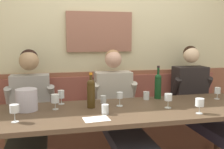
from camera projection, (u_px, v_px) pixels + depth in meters
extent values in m
cube|color=beige|center=(111.00, 39.00, 3.33)|extent=(6.80, 0.08, 2.80)
cube|color=#905E4C|center=(100.00, 32.00, 3.23)|extent=(0.81, 0.04, 0.49)
cube|color=brown|center=(112.00, 109.00, 3.41)|extent=(6.80, 0.03, 0.99)
cube|color=brown|center=(116.00, 136.00, 3.23)|extent=(2.82, 0.42, 0.44)
cube|color=brown|center=(116.00, 117.00, 3.20)|extent=(2.76, 0.39, 0.05)
cube|color=brown|center=(113.00, 93.00, 3.34)|extent=(2.82, 0.04, 0.45)
cube|color=#4A3828|center=(133.00, 110.00, 2.51)|extent=(2.52, 0.85, 0.04)
cylinder|color=#473C22|center=(9.00, 144.00, 2.65)|extent=(0.07, 0.07, 0.71)
cylinder|color=#503326|center=(218.00, 126.00, 3.17)|extent=(0.07, 0.07, 0.71)
cube|color=#33362F|center=(27.00, 146.00, 2.41)|extent=(0.35, 1.11, 0.11)
cube|color=gray|center=(31.00, 98.00, 2.94)|extent=(0.42, 0.19, 0.52)
sphere|color=#A2815C|center=(29.00, 61.00, 2.87)|extent=(0.21, 0.21, 0.21)
sphere|color=black|center=(29.00, 58.00, 2.89)|extent=(0.20, 0.20, 0.20)
cylinder|color=gray|center=(9.00, 98.00, 2.85)|extent=(0.08, 0.20, 0.27)
cylinder|color=gray|center=(51.00, 96.00, 2.95)|extent=(0.08, 0.20, 0.27)
cube|color=#363641|center=(127.00, 137.00, 2.62)|extent=(0.36, 1.10, 0.11)
cube|color=#B2AD9F|center=(113.00, 94.00, 3.15)|extent=(0.43, 0.22, 0.52)
sphere|color=tan|center=(113.00, 59.00, 3.08)|extent=(0.20, 0.20, 0.20)
sphere|color=#9A714A|center=(113.00, 57.00, 3.10)|extent=(0.18, 0.18, 0.18)
cylinder|color=#B2AD9F|center=(95.00, 93.00, 3.05)|extent=(0.08, 0.20, 0.27)
cylinder|color=#B2AD9F|center=(132.00, 91.00, 3.15)|extent=(0.08, 0.20, 0.27)
cube|color=#2A2738|center=(216.00, 130.00, 2.84)|extent=(0.34, 1.10, 0.11)
cube|color=black|center=(189.00, 88.00, 3.36)|extent=(0.40, 0.24, 0.56)
sphere|color=beige|center=(191.00, 55.00, 3.29)|extent=(0.20, 0.20, 0.20)
sphere|color=black|center=(190.00, 53.00, 3.31)|extent=(0.18, 0.18, 0.18)
cylinder|color=black|center=(176.00, 87.00, 3.27)|extent=(0.08, 0.20, 0.27)
cylinder|color=black|center=(207.00, 86.00, 3.36)|extent=(0.08, 0.20, 0.27)
cylinder|color=#B8B3C2|center=(27.00, 100.00, 2.42)|extent=(0.20, 0.20, 0.20)
cylinder|color=#123C1B|center=(158.00, 89.00, 2.89)|extent=(0.07, 0.07, 0.22)
sphere|color=#123C1B|center=(158.00, 77.00, 2.87)|extent=(0.07, 0.07, 0.07)
cylinder|color=#123C1B|center=(158.00, 72.00, 2.86)|extent=(0.03, 0.03, 0.10)
cylinder|color=black|center=(158.00, 67.00, 2.86)|extent=(0.03, 0.03, 0.02)
cylinder|color=#3E2D10|center=(91.00, 96.00, 2.51)|extent=(0.08, 0.08, 0.23)
sphere|color=#3E2D10|center=(91.00, 83.00, 2.50)|extent=(0.08, 0.08, 0.08)
cylinder|color=#3E2D10|center=(91.00, 79.00, 2.49)|extent=(0.03, 0.03, 0.07)
cylinder|color=orange|center=(91.00, 74.00, 2.48)|extent=(0.03, 0.03, 0.02)
cylinder|color=silver|center=(120.00, 106.00, 2.59)|extent=(0.06, 0.06, 0.00)
cylinder|color=silver|center=(120.00, 102.00, 2.59)|extent=(0.01, 0.01, 0.07)
cylinder|color=silver|center=(120.00, 95.00, 2.58)|extent=(0.06, 0.06, 0.06)
cylinder|color=#DDE686|center=(120.00, 98.00, 2.58)|extent=(0.05, 0.05, 0.01)
cylinder|color=silver|center=(61.00, 104.00, 2.66)|extent=(0.06, 0.06, 0.00)
cylinder|color=silver|center=(61.00, 101.00, 2.66)|extent=(0.01, 0.01, 0.06)
cylinder|color=silver|center=(61.00, 94.00, 2.65)|extent=(0.06, 0.06, 0.08)
cylinder|color=#E8DD7F|center=(61.00, 96.00, 2.65)|extent=(0.06, 0.06, 0.03)
cylinder|color=silver|center=(199.00, 113.00, 2.34)|extent=(0.06, 0.06, 0.00)
cylinder|color=silver|center=(199.00, 110.00, 2.33)|extent=(0.01, 0.01, 0.06)
cylinder|color=silver|center=(200.00, 102.00, 2.32)|extent=(0.08, 0.08, 0.07)
cylinder|color=#E8D679|center=(200.00, 105.00, 2.33)|extent=(0.07, 0.07, 0.02)
cylinder|color=silver|center=(55.00, 109.00, 2.47)|extent=(0.06, 0.06, 0.00)
cylinder|color=silver|center=(55.00, 106.00, 2.47)|extent=(0.01, 0.01, 0.06)
cylinder|color=silver|center=(55.00, 98.00, 2.46)|extent=(0.08, 0.08, 0.08)
cylinder|color=silver|center=(168.00, 108.00, 2.53)|extent=(0.07, 0.07, 0.00)
cylinder|color=silver|center=(168.00, 104.00, 2.52)|extent=(0.01, 0.01, 0.07)
cylinder|color=silver|center=(168.00, 97.00, 2.51)|extent=(0.07, 0.07, 0.07)
cylinder|color=#EDE67D|center=(168.00, 100.00, 2.51)|extent=(0.07, 0.07, 0.02)
cylinder|color=silver|center=(29.00, 106.00, 2.59)|extent=(0.06, 0.06, 0.00)
cylinder|color=silver|center=(29.00, 102.00, 2.58)|extent=(0.01, 0.01, 0.07)
cylinder|color=silver|center=(28.00, 95.00, 2.57)|extent=(0.07, 0.07, 0.07)
cylinder|color=#E6E382|center=(29.00, 98.00, 2.57)|extent=(0.06, 0.06, 0.02)
cylinder|color=silver|center=(217.00, 99.00, 2.89)|extent=(0.06, 0.06, 0.00)
cylinder|color=silver|center=(217.00, 96.00, 2.88)|extent=(0.01, 0.01, 0.06)
cylinder|color=silver|center=(218.00, 90.00, 2.87)|extent=(0.06, 0.06, 0.07)
cylinder|color=silver|center=(15.00, 122.00, 2.10)|extent=(0.06, 0.06, 0.00)
cylinder|color=silver|center=(15.00, 117.00, 2.10)|extent=(0.01, 0.01, 0.08)
cylinder|color=silver|center=(14.00, 109.00, 2.09)|extent=(0.07, 0.07, 0.06)
cylinder|color=#EAE38E|center=(15.00, 111.00, 2.09)|extent=(0.06, 0.06, 0.02)
cylinder|color=silver|center=(105.00, 109.00, 2.32)|extent=(0.06, 0.06, 0.09)
cylinder|color=silver|center=(103.00, 99.00, 2.71)|extent=(0.06, 0.06, 0.08)
cylinder|color=silver|center=(146.00, 96.00, 2.86)|extent=(0.06, 0.06, 0.09)
cube|color=white|center=(96.00, 119.00, 2.18)|extent=(0.22, 0.17, 0.00)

